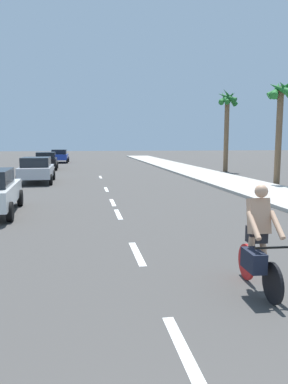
# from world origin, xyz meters

# --- Properties ---
(ground_plane) EXTENTS (160.00, 160.00, 0.00)m
(ground_plane) POSITION_xyz_m (0.00, 20.00, 0.00)
(ground_plane) COLOR #423F3D
(sidewalk_strip) EXTENTS (3.60, 80.00, 0.14)m
(sidewalk_strip) POSITION_xyz_m (7.77, 22.00, 0.07)
(sidewalk_strip) COLOR #B2ADA3
(sidewalk_strip) RESTS_ON ground
(lane_stripe_1) EXTENTS (0.16, 1.80, 0.01)m
(lane_stripe_1) POSITION_xyz_m (0.00, 3.78, 0.00)
(lane_stripe_1) COLOR white
(lane_stripe_1) RESTS_ON ground
(lane_stripe_2) EXTENTS (0.16, 1.80, 0.01)m
(lane_stripe_2) POSITION_xyz_m (0.00, 7.82, 0.00)
(lane_stripe_2) COLOR white
(lane_stripe_2) RESTS_ON ground
(lane_stripe_3) EXTENTS (0.16, 1.80, 0.01)m
(lane_stripe_3) POSITION_xyz_m (0.00, 12.45, 0.00)
(lane_stripe_3) COLOR white
(lane_stripe_3) RESTS_ON ground
(lane_stripe_4) EXTENTS (0.16, 1.80, 0.01)m
(lane_stripe_4) POSITION_xyz_m (0.00, 14.99, 0.00)
(lane_stripe_4) COLOR white
(lane_stripe_4) RESTS_ON ground
(lane_stripe_5) EXTENTS (0.16, 1.80, 0.01)m
(lane_stripe_5) POSITION_xyz_m (0.00, 19.31, 0.00)
(lane_stripe_5) COLOR white
(lane_stripe_5) RESTS_ON ground
(lane_stripe_6) EXTENTS (0.16, 1.80, 0.01)m
(lane_stripe_6) POSITION_xyz_m (0.00, 26.23, 0.00)
(lane_stripe_6) COLOR white
(lane_stripe_6) RESTS_ON ground
(cyclist) EXTENTS (0.62, 1.71, 1.82)m
(cyclist) POSITION_xyz_m (1.70, 5.38, 0.83)
(cyclist) COLOR black
(cyclist) RESTS_ON ground
(parked_car_silver) EXTENTS (2.11, 4.44, 1.57)m
(parked_car_silver) POSITION_xyz_m (-4.03, 23.27, 0.84)
(parked_car_silver) COLOR #B7BABF
(parked_car_silver) RESTS_ON ground
(parked_car_black) EXTENTS (2.14, 4.41, 1.57)m
(parked_car_black) POSITION_xyz_m (-4.51, 34.35, 0.84)
(parked_car_black) COLOR black
(parked_car_black) RESTS_ON ground
(parked_car_blue) EXTENTS (2.10, 4.51, 1.57)m
(parked_car_blue) POSITION_xyz_m (-4.00, 45.34, 0.84)
(parked_car_blue) COLOR #1E389E
(parked_car_blue) RESTS_ON ground
(palm_tree_mid) EXTENTS (1.73, 1.70, 6.20)m
(palm_tree_mid) POSITION_xyz_m (10.04, 19.91, 4.62)
(palm_tree_mid) COLOR brown
(palm_tree_mid) RESTS_ON ground
(palm_tree_far) EXTENTS (1.86, 1.80, 6.94)m
(palm_tree_far) POSITION_xyz_m (10.70, 29.68, 5.14)
(palm_tree_far) COLOR brown
(palm_tree_far) RESTS_ON ground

